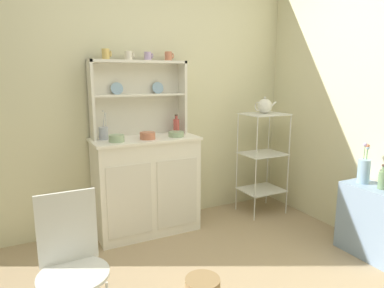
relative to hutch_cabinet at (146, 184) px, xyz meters
The scene contains 18 objects.
wall_back 0.83m from the hutch_cabinet, 80.93° to the left, with size 3.84×0.05×2.50m, color beige.
hutch_cabinet is the anchor object (origin of this frame).
hutch_shelf_unit 0.85m from the hutch_cabinet, 90.00° to the left, with size 0.88×0.18×0.68m.
bakers_rack 1.27m from the hutch_cabinet, ahead, with size 0.44×0.35×1.06m.
side_shelf_blue 1.94m from the hutch_cabinet, 39.96° to the right, with size 0.28×0.48×0.58m, color #849EBC.
wire_chair 1.43m from the hutch_cabinet, 124.86° to the right, with size 0.36×0.36×0.85m.
cup_gold_0 1.20m from the hutch_cabinet, 156.88° to the left, with size 0.08×0.06×0.09m.
cup_cream_1 1.17m from the hutch_cabinet, 125.48° to the left, with size 0.08×0.07×0.08m.
cup_lilac_2 1.17m from the hutch_cabinet, 53.31° to the left, with size 0.08×0.06×0.08m.
cup_terracotta_3 1.20m from the hutch_cabinet, 22.66° to the left, with size 0.08×0.07×0.08m.
bowl_mixing_large 0.55m from the hutch_cabinet, 165.14° to the right, with size 0.13×0.13×0.06m, color #9EB78E.
bowl_floral_medium 0.47m from the hutch_cabinet, 90.00° to the right, with size 0.14×0.14×0.06m, color #C67556.
bowl_cream_small 0.54m from the hutch_cabinet, 14.86° to the right, with size 0.14×0.14×0.05m, color #9EB78E.
jam_bottle 0.62m from the hutch_cabinet, 13.86° to the left, with size 0.06×0.06×0.18m.
utensil_jar 0.61m from the hutch_cabinet, 167.38° to the left, with size 0.08×0.08×0.25m.
porcelain_teapot 1.43m from the hutch_cabinet, ahead, with size 0.24×0.15×0.17m.
flower_vase 1.87m from the hutch_cabinet, 37.10° to the right, with size 0.10×0.10×0.34m.
oil_bottle 1.97m from the hutch_cabinet, 41.03° to the right, with size 0.06×0.06×0.19m.
Camera 1 is at (-1.03, -1.55, 1.44)m, focal length 32.22 mm.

